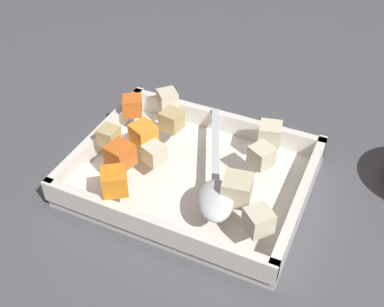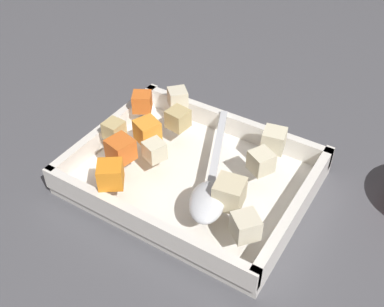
{
  "view_description": "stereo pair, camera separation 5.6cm",
  "coord_description": "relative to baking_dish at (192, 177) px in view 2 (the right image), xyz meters",
  "views": [
    {
      "loc": [
        0.2,
        -0.42,
        0.45
      ],
      "look_at": [
        0.01,
        -0.0,
        0.06
      ],
      "focal_mm": 43.26,
      "sensor_mm": 36.0,
      "label": 1
    },
    {
      "loc": [
        0.25,
        -0.39,
        0.45
      ],
      "look_at": [
        0.01,
        -0.0,
        0.06
      ],
      "focal_mm": 43.26,
      "sensor_mm": 36.0,
      "label": 2
    }
  ],
  "objects": [
    {
      "name": "ground_plane",
      "position": [
        -0.01,
        0.0,
        -0.01
      ],
      "size": [
        4.0,
        4.0,
        0.0
      ],
      "primitive_type": "plane",
      "color": "#4C4C51"
    },
    {
      "name": "baking_dish",
      "position": [
        0.0,
        0.0,
        0.0
      ],
      "size": [
        0.31,
        0.24,
        0.05
      ],
      "color": "white",
      "rests_on": "ground_plane"
    },
    {
      "name": "carrot_chunk_center",
      "position": [
        -0.06,
        -0.09,
        0.05
      ],
      "size": [
        0.04,
        0.04,
        0.03
      ],
      "primitive_type": "cube",
      "rotation": [
        0.0,
        0.0,
        2.18
      ],
      "color": "orange",
      "rests_on": "baking_dish"
    },
    {
      "name": "carrot_chunk_corner_nw",
      "position": [
        -0.07,
        0.01,
        0.05
      ],
      "size": [
        0.04,
        0.04,
        0.03
      ],
      "primitive_type": "cube",
      "rotation": [
        0.0,
        0.0,
        1.16
      ],
      "color": "orange",
      "rests_on": "baking_dish"
    },
    {
      "name": "carrot_chunk_mid_right",
      "position": [
        -0.08,
        -0.05,
        0.05
      ],
      "size": [
        0.04,
        0.04,
        0.03
      ],
      "primitive_type": "cube",
      "rotation": [
        0.0,
        0.0,
        4.49
      ],
      "color": "orange",
      "rests_on": "baking_dish"
    },
    {
      "name": "carrot_chunk_far_right",
      "position": [
        -0.12,
        0.06,
        0.05
      ],
      "size": [
        0.04,
        0.04,
        0.03
      ],
      "primitive_type": "cube",
      "rotation": [
        0.0,
        0.0,
        3.66
      ],
      "color": "orange",
      "rests_on": "baking_dish"
    },
    {
      "name": "potato_chunk_front_center",
      "position": [
        0.09,
        0.03,
        0.05
      ],
      "size": [
        0.04,
        0.04,
        0.03
      ],
      "primitive_type": "cube",
      "rotation": [
        0.0,
        0.0,
        2.65
      ],
      "color": "beige",
      "rests_on": "baking_dish"
    },
    {
      "name": "potato_chunk_heap_top",
      "position": [
        0.08,
        -0.04,
        0.05
      ],
      "size": [
        0.04,
        0.04,
        0.03
      ],
      "primitive_type": "cube",
      "rotation": [
        0.0,
        0.0,
        3.31
      ],
      "color": "beige",
      "rests_on": "baking_dish"
    },
    {
      "name": "potato_chunk_near_spoon",
      "position": [
        -0.05,
        0.05,
        0.05
      ],
      "size": [
        0.03,
        0.03,
        0.03
      ],
      "primitive_type": "cube",
      "rotation": [
        0.0,
        0.0,
        4.57
      ],
      "color": "tan",
      "rests_on": "baking_dish"
    },
    {
      "name": "potato_chunk_rim_edge",
      "position": [
        -0.04,
        -0.02,
        0.04
      ],
      "size": [
        0.03,
        0.03,
        0.02
      ],
      "primitive_type": "cube",
      "rotation": [
        0.0,
        0.0,
        1.21
      ],
      "color": "beige",
      "rests_on": "baking_dish"
    },
    {
      "name": "potato_chunk_far_left",
      "position": [
        -0.12,
        -0.02,
        0.04
      ],
      "size": [
        0.03,
        0.03,
        0.02
      ],
      "primitive_type": "cube",
      "rotation": [
        0.0,
        0.0,
        4.66
      ],
      "color": "tan",
      "rests_on": "baking_dish"
    },
    {
      "name": "potato_chunk_corner_ne",
      "position": [
        0.08,
        0.08,
        0.05
      ],
      "size": [
        0.03,
        0.03,
        0.03
      ],
      "primitive_type": "cube",
      "rotation": [
        0.0,
        0.0,
        3.35
      ],
      "color": "beige",
      "rests_on": "baking_dish"
    },
    {
      "name": "parsnip_chunk_near_left",
      "position": [
        0.12,
        -0.08,
        0.05
      ],
      "size": [
        0.04,
        0.04,
        0.03
      ],
      "primitive_type": "cube",
      "rotation": [
        0.0,
        0.0,
        2.44
      ],
      "color": "beige",
      "rests_on": "baking_dish"
    },
    {
      "name": "parsnip_chunk_mid_left",
      "position": [
        -0.08,
        0.09,
        0.05
      ],
      "size": [
        0.04,
        0.04,
        0.03
      ],
      "primitive_type": "cube",
      "rotation": [
        0.0,
        0.0,
        2.38
      ],
      "color": "beige",
      "rests_on": "baking_dish"
    },
    {
      "name": "serving_spoon",
      "position": [
        0.06,
        -0.05,
        0.04
      ],
      "size": [
        0.11,
        0.22,
        0.02
      ],
      "rotation": [
        0.0,
        0.0,
        1.97
      ],
      "color": "silver",
      "rests_on": "baking_dish"
    }
  ]
}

